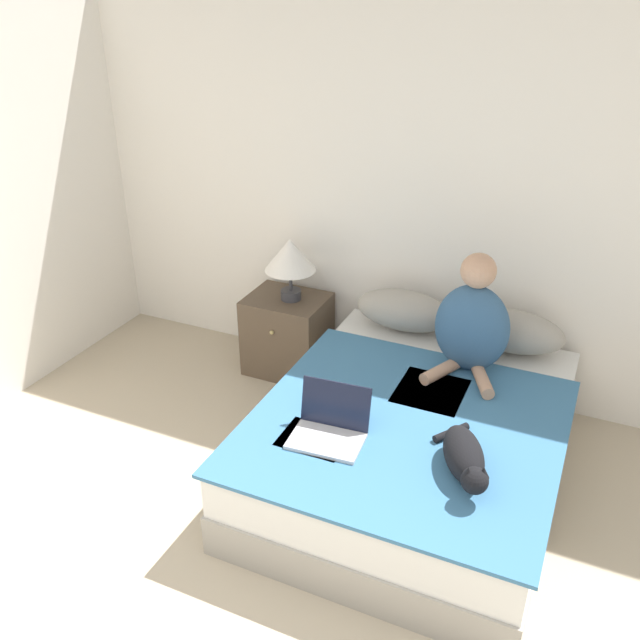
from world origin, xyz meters
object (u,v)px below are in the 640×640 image
object	(u,v)px
nightstand	(287,334)
person_sitting	(472,324)
table_lamp	(290,257)
pillow_near	(404,310)
pillow_far	(512,331)
cat_tabby	(465,457)
laptop_open	(330,428)
bed	(414,442)

from	to	relation	value
nightstand	person_sitting	bearing A→B (deg)	-12.12
person_sitting	table_lamp	bearing A→B (deg)	167.67
pillow_near	table_lamp	distance (m)	0.81
person_sitting	pillow_far	bearing A→B (deg)	61.03
cat_tabby	table_lamp	world-z (taller)	table_lamp
laptop_open	table_lamp	xyz separation A→B (m)	(-0.79, 1.17, 0.32)
pillow_near	person_sitting	xyz separation A→B (m)	(0.49, -0.32, 0.16)
person_sitting	cat_tabby	distance (m)	0.94
nightstand	laptop_open	bearing A→B (deg)	-54.82
laptop_open	table_lamp	world-z (taller)	table_lamp
cat_tabby	laptop_open	bearing A→B (deg)	-115.58
bed	cat_tabby	distance (m)	0.65
pillow_far	nightstand	xyz separation A→B (m)	(-1.47, -0.04, -0.33)
person_sitting	nightstand	xyz separation A→B (m)	(-1.29, 0.28, -0.49)
bed	table_lamp	bearing A→B (deg)	146.13
bed	nightstand	xyz separation A→B (m)	(-1.14, 0.74, 0.04)
bed	table_lamp	size ratio (longest dim) A/B	4.53
pillow_far	laptop_open	distance (m)	1.38
pillow_near	laptop_open	distance (m)	1.22
pillow_near	cat_tabby	size ratio (longest dim) A/B	1.09
cat_tabby	table_lamp	bearing A→B (deg)	-154.80
nightstand	table_lamp	world-z (taller)	table_lamp
nightstand	bed	bearing A→B (deg)	-33.14
pillow_far	person_sitting	world-z (taller)	person_sitting
pillow_far	nightstand	world-z (taller)	pillow_far
table_lamp	cat_tabby	bearing A→B (deg)	-38.91
person_sitting	nightstand	size ratio (longest dim) A/B	1.27
pillow_far	person_sitting	xyz separation A→B (m)	(-0.18, -0.32, 0.16)
pillow_near	bed	bearing A→B (deg)	-67.11
person_sitting	laptop_open	bearing A→B (deg)	-117.04
laptop_open	bed	bearing A→B (deg)	50.60
bed	person_sitting	size ratio (longest dim) A/B	2.74
person_sitting	table_lamp	world-z (taller)	person_sitting
cat_tabby	table_lamp	xyz separation A→B (m)	(-1.45, 1.17, 0.28)
pillow_far	cat_tabby	bearing A→B (deg)	-89.09
pillow_far	person_sitting	size ratio (longest dim) A/B	0.88
pillow_far	laptop_open	size ratio (longest dim) A/B	1.66
table_lamp	laptop_open	bearing A→B (deg)	-55.92
person_sitting	table_lamp	distance (m)	1.29
bed	pillow_far	size ratio (longest dim) A/B	3.12
bed	laptop_open	xyz separation A→B (m)	(-0.31, -0.44, 0.29)
pillow_near	person_sitting	distance (m)	0.60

